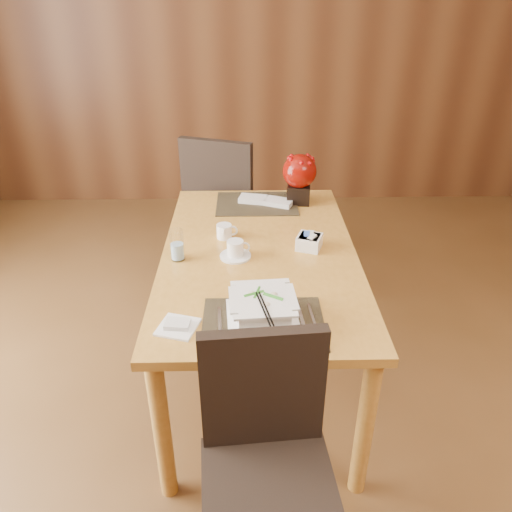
{
  "coord_description": "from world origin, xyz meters",
  "views": [
    {
      "loc": [
        -0.06,
        -1.42,
        1.88
      ],
      "look_at": [
        -0.02,
        0.35,
        0.87
      ],
      "focal_mm": 35.0,
      "sensor_mm": 36.0,
      "label": 1
    }
  ],
  "objects_px": {
    "dining_table": "(259,270)",
    "creamer_jug": "(224,231)",
    "near_chair": "(267,452)",
    "sugar_caddy": "(309,242)",
    "coffee_cup": "(235,250)",
    "far_chair": "(225,202)",
    "berry_decor": "(299,176)",
    "soup_setting": "(263,310)",
    "bread_plate": "(178,327)",
    "water_glass": "(177,245)"
  },
  "relations": [
    {
      "from": "coffee_cup",
      "to": "sugar_caddy",
      "type": "distance_m",
      "value": 0.35
    },
    {
      "from": "creamer_jug",
      "to": "far_chair",
      "type": "xyz_separation_m",
      "value": [
        -0.03,
        0.83,
        -0.21
      ]
    },
    {
      "from": "dining_table",
      "to": "near_chair",
      "type": "bearing_deg",
      "value": -90.01
    },
    {
      "from": "soup_setting",
      "to": "berry_decor",
      "type": "xyz_separation_m",
      "value": [
        0.24,
        1.11,
        0.1
      ]
    },
    {
      "from": "near_chair",
      "to": "dining_table",
      "type": "bearing_deg",
      "value": 85.2
    },
    {
      "from": "sugar_caddy",
      "to": "far_chair",
      "type": "height_order",
      "value": "far_chair"
    },
    {
      "from": "sugar_caddy",
      "to": "bread_plate",
      "type": "xyz_separation_m",
      "value": [
        -0.55,
        -0.6,
        -0.03
      ]
    },
    {
      "from": "coffee_cup",
      "to": "near_chair",
      "type": "bearing_deg",
      "value": -82.87
    },
    {
      "from": "soup_setting",
      "to": "sugar_caddy",
      "type": "bearing_deg",
      "value": 63.14
    },
    {
      "from": "bread_plate",
      "to": "near_chair",
      "type": "relative_size",
      "value": 0.15
    },
    {
      "from": "water_glass",
      "to": "berry_decor",
      "type": "height_order",
      "value": "berry_decor"
    },
    {
      "from": "sugar_caddy",
      "to": "bread_plate",
      "type": "bearing_deg",
      "value": -132.52
    },
    {
      "from": "dining_table",
      "to": "sugar_caddy",
      "type": "xyz_separation_m",
      "value": [
        0.23,
        0.03,
        0.13
      ]
    },
    {
      "from": "creamer_jug",
      "to": "dining_table",
      "type": "bearing_deg",
      "value": -41.3
    },
    {
      "from": "water_glass",
      "to": "far_chair",
      "type": "height_order",
      "value": "far_chair"
    },
    {
      "from": "near_chair",
      "to": "far_chair",
      "type": "bearing_deg",
      "value": 91.2
    },
    {
      "from": "berry_decor",
      "to": "coffee_cup",
      "type": "bearing_deg",
      "value": -119.16
    },
    {
      "from": "coffee_cup",
      "to": "creamer_jug",
      "type": "bearing_deg",
      "value": 106.62
    },
    {
      "from": "coffee_cup",
      "to": "near_chair",
      "type": "relative_size",
      "value": 0.15
    },
    {
      "from": "creamer_jug",
      "to": "near_chair",
      "type": "xyz_separation_m",
      "value": [
        0.17,
        -1.08,
        -0.26
      ]
    },
    {
      "from": "sugar_caddy",
      "to": "bread_plate",
      "type": "distance_m",
      "value": 0.81
    },
    {
      "from": "soup_setting",
      "to": "sugar_caddy",
      "type": "distance_m",
      "value": 0.61
    },
    {
      "from": "dining_table",
      "to": "soup_setting",
      "type": "distance_m",
      "value": 0.55
    },
    {
      "from": "near_chair",
      "to": "far_chair",
      "type": "height_order",
      "value": "far_chair"
    },
    {
      "from": "coffee_cup",
      "to": "far_chair",
      "type": "xyz_separation_m",
      "value": [
        -0.09,
        1.02,
        -0.21
      ]
    },
    {
      "from": "creamer_jug",
      "to": "sugar_caddy",
      "type": "xyz_separation_m",
      "value": [
        0.4,
        -0.11,
        -0.0
      ]
    },
    {
      "from": "near_chair",
      "to": "far_chair",
      "type": "xyz_separation_m",
      "value": [
        -0.2,
        1.9,
        0.06
      ]
    },
    {
      "from": "berry_decor",
      "to": "bread_plate",
      "type": "height_order",
      "value": "berry_decor"
    },
    {
      "from": "water_glass",
      "to": "berry_decor",
      "type": "relative_size",
      "value": 0.53
    },
    {
      "from": "coffee_cup",
      "to": "berry_decor",
      "type": "relative_size",
      "value": 0.52
    },
    {
      "from": "dining_table",
      "to": "far_chair",
      "type": "xyz_separation_m",
      "value": [
        -0.2,
        0.97,
        -0.08
      ]
    },
    {
      "from": "bread_plate",
      "to": "near_chair",
      "type": "height_order",
      "value": "near_chair"
    },
    {
      "from": "dining_table",
      "to": "near_chair",
      "type": "relative_size",
      "value": 1.62
    },
    {
      "from": "berry_decor",
      "to": "far_chair",
      "type": "xyz_separation_m",
      "value": [
        -0.43,
        0.4,
        -0.33
      ]
    },
    {
      "from": "bread_plate",
      "to": "far_chair",
      "type": "bearing_deg",
      "value": 85.79
    },
    {
      "from": "water_glass",
      "to": "sugar_caddy",
      "type": "distance_m",
      "value": 0.61
    },
    {
      "from": "dining_table",
      "to": "near_chair",
      "type": "height_order",
      "value": "near_chair"
    },
    {
      "from": "creamer_jug",
      "to": "sugar_caddy",
      "type": "distance_m",
      "value": 0.42
    },
    {
      "from": "bread_plate",
      "to": "water_glass",
      "type": "bearing_deg",
      "value": 96.43
    },
    {
      "from": "sugar_caddy",
      "to": "far_chair",
      "type": "distance_m",
      "value": 1.06
    },
    {
      "from": "coffee_cup",
      "to": "sugar_caddy",
      "type": "relative_size",
      "value": 1.33
    },
    {
      "from": "creamer_jug",
      "to": "berry_decor",
      "type": "xyz_separation_m",
      "value": [
        0.4,
        0.43,
        0.12
      ]
    },
    {
      "from": "dining_table",
      "to": "creamer_jug",
      "type": "relative_size",
      "value": 15.66
    },
    {
      "from": "sugar_caddy",
      "to": "bread_plate",
      "type": "relative_size",
      "value": 0.8
    },
    {
      "from": "coffee_cup",
      "to": "far_chair",
      "type": "distance_m",
      "value": 1.04
    },
    {
      "from": "coffee_cup",
      "to": "creamer_jug",
      "type": "relative_size",
      "value": 1.49
    },
    {
      "from": "near_chair",
      "to": "sugar_caddy",
      "type": "bearing_deg",
      "value": 71.5
    },
    {
      "from": "dining_table",
      "to": "creamer_jug",
      "type": "distance_m",
      "value": 0.26
    },
    {
      "from": "dining_table",
      "to": "berry_decor",
      "type": "height_order",
      "value": "berry_decor"
    },
    {
      "from": "water_glass",
      "to": "bread_plate",
      "type": "bearing_deg",
      "value": -83.57
    }
  ]
}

